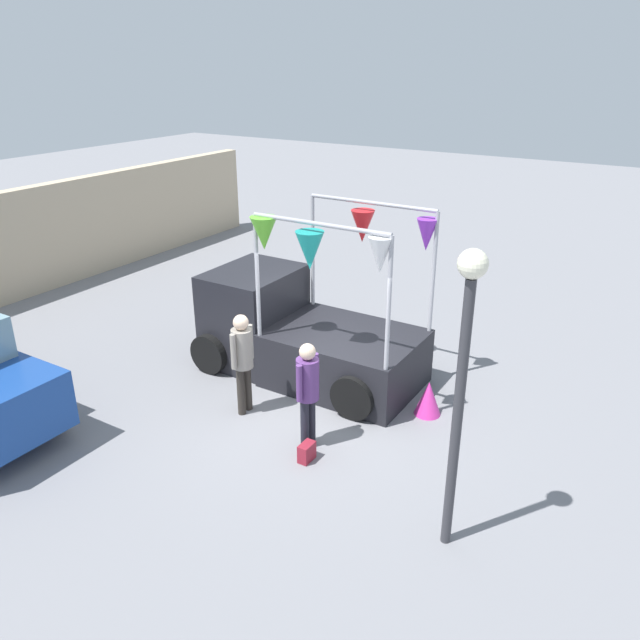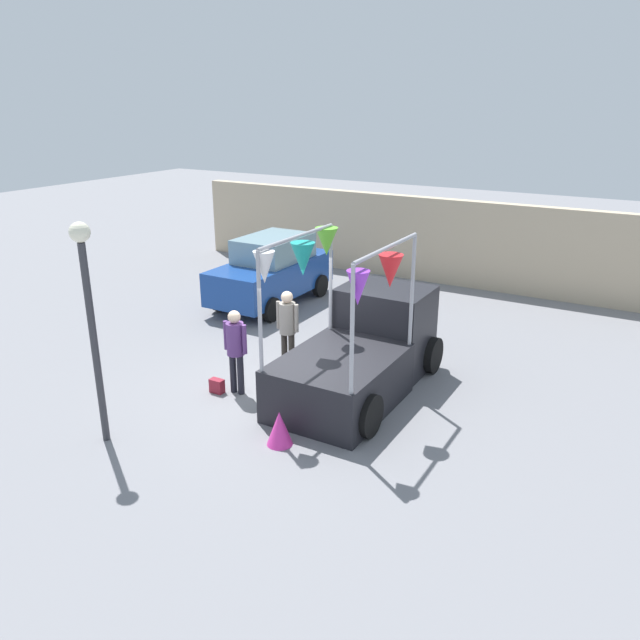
{
  "view_description": "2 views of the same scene",
  "coord_description": "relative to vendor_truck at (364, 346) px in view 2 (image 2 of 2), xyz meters",
  "views": [
    {
      "loc": [
        -7.7,
        -4.84,
        5.48
      ],
      "look_at": [
        0.4,
        0.16,
        1.45
      ],
      "focal_mm": 35.0,
      "sensor_mm": 36.0,
      "label": 1
    },
    {
      "loc": [
        5.99,
        -9.22,
        5.47
      ],
      "look_at": [
        0.54,
        0.19,
        1.58
      ],
      "focal_mm": 35.0,
      "sensor_mm": 36.0,
      "label": 2
    }
  ],
  "objects": [
    {
      "name": "ground_plane",
      "position": [
        -1.03,
        -1.07,
        -0.85
      ],
      "size": [
        60.0,
        60.0,
        0.0
      ],
      "primitive_type": "plane",
      "color": "slate"
    },
    {
      "name": "vendor_truck",
      "position": [
        0.0,
        0.0,
        0.0
      ],
      "size": [
        2.36,
        4.03,
        3.17
      ],
      "color": "black",
      "rests_on": "ground"
    },
    {
      "name": "parked_car",
      "position": [
        -4.58,
        3.52,
        0.09
      ],
      "size": [
        1.88,
        4.0,
        1.88
      ],
      "color": "navy",
      "rests_on": "ground"
    },
    {
      "name": "person_customer",
      "position": [
        -1.98,
        -1.53,
        0.18
      ],
      "size": [
        0.53,
        0.34,
        1.7
      ],
      "color": "black",
      "rests_on": "ground"
    },
    {
      "name": "person_vendor",
      "position": [
        -1.71,
        -0.11,
        0.21
      ],
      "size": [
        0.53,
        0.34,
        1.74
      ],
      "color": "#2D2823",
      "rests_on": "ground"
    },
    {
      "name": "handbag",
      "position": [
        -2.33,
        -1.73,
        -0.71
      ],
      "size": [
        0.28,
        0.16,
        0.28
      ],
      "primitive_type": "cube",
      "color": "maroon",
      "rests_on": "ground"
    },
    {
      "name": "street_lamp",
      "position": [
        -2.83,
        -4.07,
        1.59
      ],
      "size": [
        0.32,
        0.32,
        3.72
      ],
      "color": "#333338",
      "rests_on": "ground"
    },
    {
      "name": "brick_boundary_wall",
      "position": [
        -1.03,
        7.9,
        0.45
      ],
      "size": [
        18.0,
        0.36,
        2.6
      ],
      "primitive_type": "cube",
      "color": "tan",
      "rests_on": "ground"
    },
    {
      "name": "folded_kite_bundle_magenta",
      "position": [
        -0.19,
        -2.73,
        -0.55
      ],
      "size": [
        0.58,
        0.58,
        0.6
      ],
      "primitive_type": "cone",
      "rotation": [
        0.0,
        0.0,
        1.16
      ],
      "color": "#D83399",
      "rests_on": "ground"
    }
  ]
}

